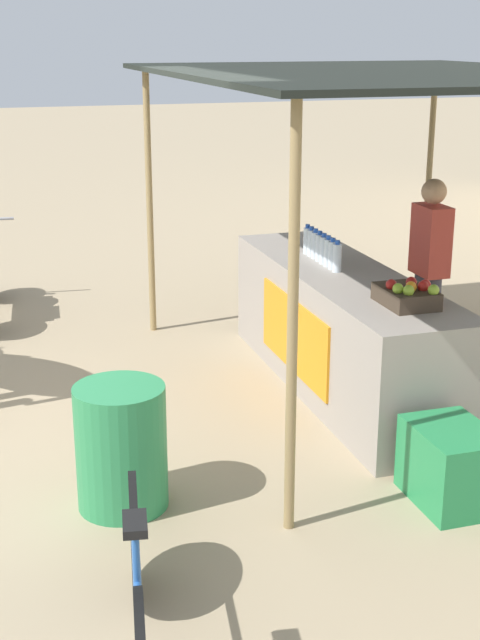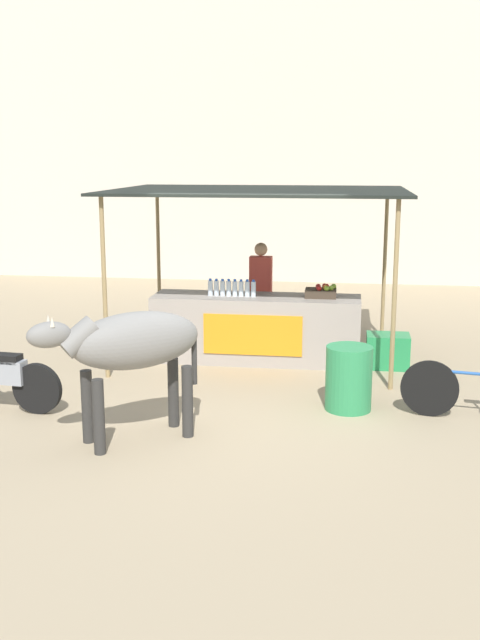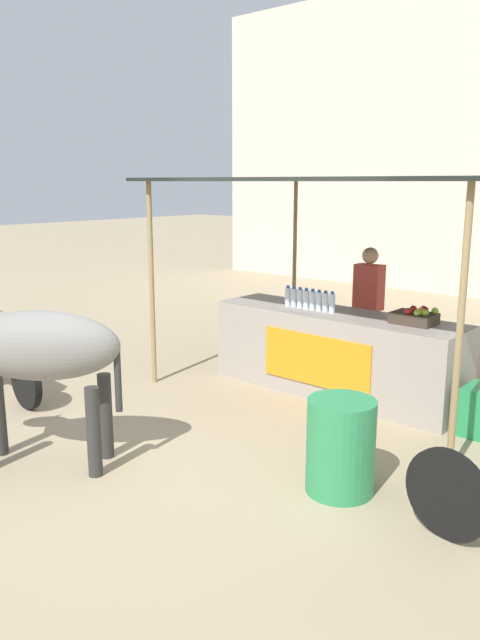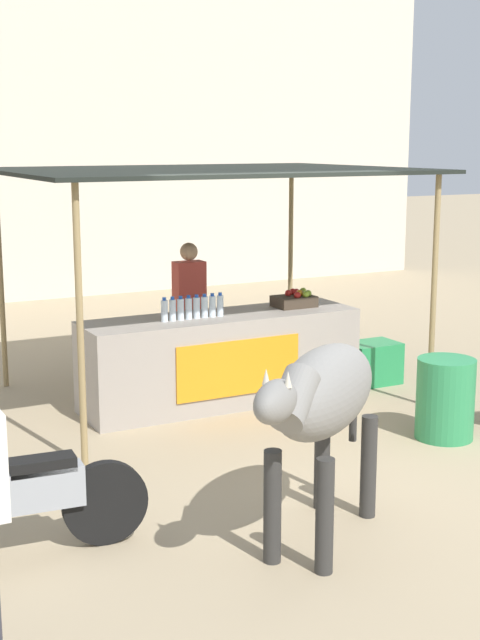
% 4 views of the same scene
% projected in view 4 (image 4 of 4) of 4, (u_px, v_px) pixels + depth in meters
% --- Properties ---
extents(ground_plane, '(60.00, 60.00, 0.00)m').
position_uv_depth(ground_plane, '(336.00, 468.00, 7.65)').
color(ground_plane, tan).
extents(building_wall_far, '(16.00, 0.50, 6.62)m').
position_uv_depth(building_wall_far, '(30.00, 108.00, 15.28)').
color(building_wall_far, beige).
rests_on(building_wall_far, ground).
extents(stall_counter, '(3.00, 0.82, 0.96)m').
position_uv_depth(stall_counter, '(221.00, 359.00, 9.46)').
color(stall_counter, '#9E9389').
rests_on(stall_counter, ground).
extents(stall_awning, '(4.20, 3.20, 2.47)m').
position_uv_depth(stall_awning, '(208.00, 178.00, 9.35)').
color(stall_awning, black).
rests_on(stall_awning, ground).
extents(water_bottle_row, '(0.70, 0.07, 0.25)m').
position_uv_depth(water_bottle_row, '(193.00, 308.00, 9.14)').
color(water_bottle_row, silver).
rests_on(water_bottle_row, stall_counter).
extents(fruit_crate, '(0.44, 0.32, 0.18)m').
position_uv_depth(fruit_crate, '(295.00, 300.00, 9.83)').
color(fruit_crate, '#3F3326').
rests_on(fruit_crate, stall_counter).
extents(vendor_behind_counter, '(0.34, 0.22, 1.65)m').
position_uv_depth(vendor_behind_counter, '(190.00, 313.00, 10.03)').
color(vendor_behind_counter, '#383842').
rests_on(vendor_behind_counter, ground).
extents(cooler_box, '(0.60, 0.44, 0.48)m').
position_uv_depth(cooler_box, '(372.00, 363.00, 10.29)').
color(cooler_box, '#268C4C').
rests_on(cooler_box, ground).
extents(water_barrel, '(0.55, 0.55, 0.77)m').
position_uv_depth(water_barrel, '(445.00, 399.00, 8.35)').
color(water_barrel, '#2D8C51').
rests_on(water_barrel, ground).
extents(cow, '(1.66, 1.40, 1.44)m').
position_uv_depth(cow, '(322.00, 400.00, 6.05)').
color(cow, gray).
rests_on(cow, ground).
extents(motorcycle_parked, '(1.80, 0.55, 0.90)m').
position_uv_depth(motorcycle_parked, '(13.00, 499.00, 5.90)').
color(motorcycle_parked, black).
rests_on(motorcycle_parked, ground).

